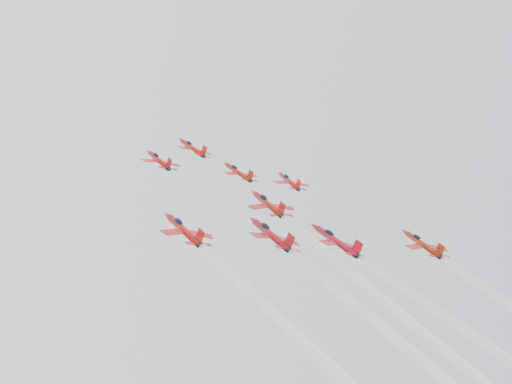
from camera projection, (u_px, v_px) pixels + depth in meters
jet_lead at (192, 148)px, 163.54m from camera, size 9.34×11.86×7.89m
jet_row2_left at (159, 160)px, 144.86m from camera, size 8.71×11.05×7.35m
jet_row2_center at (238, 172)px, 155.14m from camera, size 8.64×10.97×7.29m
jet_row2_right at (289, 181)px, 161.21m from camera, size 8.82×11.20×7.45m
jet_center at (437, 341)px, 99.22m from camera, size 10.14×94.15×59.38m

